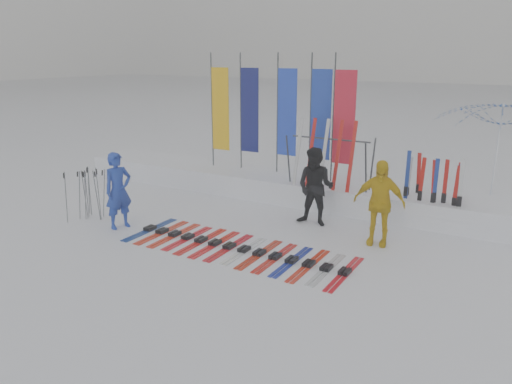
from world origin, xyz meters
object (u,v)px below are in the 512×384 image
Objects in this scene: person_black at (315,187)px; person_blue at (118,191)px; ski_row at (236,248)px; ski_rack at (330,155)px; tent_canopy at (497,157)px; person_yellow at (379,203)px.

person_blue is at bearing -148.83° from person_black.
ski_rack is (0.57, 3.40, 1.35)m from ski_row.
tent_canopy reaches higher than ski_row.
person_yellow is 3.92m from tent_canopy.
person_blue is 8.89m from tent_canopy.
person_yellow reaches higher than ski_row.
person_black is 1.01× the size of person_yellow.
person_yellow is at bearing -51.47° from person_blue.
person_yellow is at bearing 36.43° from ski_row.
person_black is 0.58× the size of tent_canopy.
ski_rack is (-0.17, 1.23, 0.49)m from person_black.
ski_row is (-2.33, -1.72, -0.85)m from person_yellow.
person_yellow is 3.02m from ski_row.
tent_canopy is (1.80, 3.45, 0.51)m from person_yellow.
ski_rack reaches higher than person_black.
person_black is at bearing 71.28° from ski_row.
tent_canopy is 0.66× the size of ski_row.
person_black is at bearing -38.69° from person_blue.
tent_canopy is (3.39, 2.99, 0.50)m from person_black.
tent_canopy is (7.08, 5.35, 0.53)m from person_blue.
ski_row is 2.31× the size of ski_rack.
person_yellow is at bearing -17.46° from person_black.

